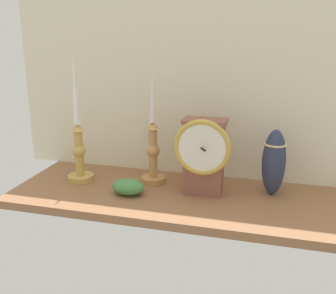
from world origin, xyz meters
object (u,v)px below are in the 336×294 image
(tall_ceramic_vase, at_px, (274,162))
(candlestick_tall_center, at_px, (153,146))
(candlestick_tall_left, at_px, (78,143))
(mantel_clock, at_px, (204,154))

(tall_ceramic_vase, bearing_deg, candlestick_tall_center, -179.83)
(candlestick_tall_center, bearing_deg, candlestick_tall_left, -168.39)
(mantel_clock, height_order, tall_ceramic_vase, mantel_clock)
(candlestick_tall_left, height_order, candlestick_tall_center, candlestick_tall_left)
(candlestick_tall_left, xyz_separation_m, candlestick_tall_center, (0.23, 0.05, -0.01))
(candlestick_tall_left, bearing_deg, tall_ceramic_vase, 4.64)
(candlestick_tall_left, relative_size, candlestick_tall_center, 1.04)
(candlestick_tall_center, height_order, tall_ceramic_vase, candlestick_tall_center)
(mantel_clock, distance_m, candlestick_tall_left, 0.39)
(candlestick_tall_center, bearing_deg, tall_ceramic_vase, 0.17)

